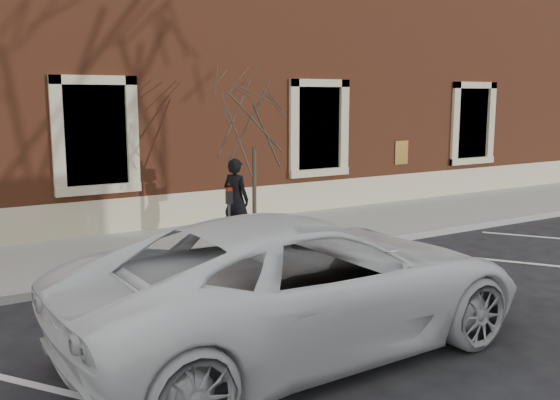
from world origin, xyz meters
TOP-DOWN VIEW (x-y plane):
  - ground at (0.00, 0.00)m, footprint 120.00×120.00m
  - sidewalk_near at (0.00, 1.75)m, footprint 40.00×3.50m
  - curb_near at (0.00, -0.05)m, footprint 40.00×0.12m
  - parking_stripes at (0.00, -2.20)m, footprint 28.00×4.40m
  - building_civic at (0.00, 7.74)m, footprint 40.00×8.62m
  - man at (-0.54, 1.57)m, footprint 0.65×0.76m
  - parking_meter at (-1.27, 0.44)m, footprint 0.12×0.09m
  - tree_grate at (-0.41, 0.96)m, footprint 1.09×1.09m
  - sapling at (-0.41, 0.96)m, footprint 2.25×2.25m
  - white_truck at (-2.45, -3.93)m, footprint 6.41×3.15m

SIDE VIEW (x-z plane):
  - ground at x=0.00m, z-range 0.00..0.00m
  - parking_stripes at x=0.00m, z-range 0.00..0.01m
  - sidewalk_near at x=0.00m, z-range 0.00..0.15m
  - curb_near at x=0.00m, z-range 0.00..0.15m
  - tree_grate at x=-0.41m, z-range 0.15..0.18m
  - white_truck at x=-2.45m, z-range 0.00..1.75m
  - man at x=-0.54m, z-range 0.15..1.92m
  - parking_meter at x=-1.27m, z-range 0.41..1.73m
  - sapling at x=-0.41m, z-range 0.90..4.64m
  - building_civic at x=0.00m, z-range 0.00..8.00m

